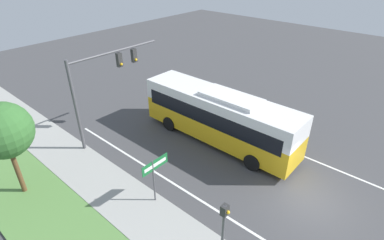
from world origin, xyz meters
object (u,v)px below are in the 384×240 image
at_px(bus, 219,115).
at_px(pedestrian_signal, 224,227).
at_px(signal_gantry, 102,78).
at_px(street_sign, 155,171).

xyz_separation_m(bus, pedestrian_signal, (-7.37, -5.67, 0.28)).
height_order(signal_gantry, street_sign, signal_gantry).
bearing_deg(street_sign, bus, 8.77).
height_order(bus, pedestrian_signal, bus).
relative_size(bus, pedestrian_signal, 3.30).
distance_m(signal_gantry, street_sign, 7.57).
bearing_deg(bus, signal_gantry, 127.63).
bearing_deg(pedestrian_signal, signal_gantry, 76.04).
bearing_deg(bus, street_sign, -171.23).
xyz_separation_m(bus, signal_gantry, (-4.50, 5.84, 2.38)).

